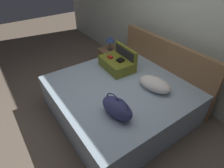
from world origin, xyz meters
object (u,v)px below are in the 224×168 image
(table_lamp, at_px, (110,39))
(pillow_near_headboard, at_px, (155,84))
(bed, at_px, (119,99))
(hard_case_large, at_px, (117,62))
(nightstand, at_px, (110,59))
(duffel_bag, at_px, (117,108))

(table_lamp, bearing_deg, pillow_near_headboard, -10.97)
(bed, height_order, hard_case_large, hard_case_large)
(nightstand, distance_m, table_lamp, 0.47)
(hard_case_large, distance_m, nightstand, 0.99)
(bed, distance_m, hard_case_large, 0.65)
(duffel_bag, distance_m, table_lamp, 2.04)
(bed, relative_size, nightstand, 4.24)
(hard_case_large, relative_size, nightstand, 1.33)
(duffel_bag, distance_m, pillow_near_headboard, 0.79)
(bed, relative_size, table_lamp, 6.14)
(pillow_near_headboard, bearing_deg, nightstand, 169.03)
(bed, bearing_deg, nightstand, 151.10)
(bed, bearing_deg, hard_case_large, 147.46)
(bed, bearing_deg, pillow_near_headboard, 47.14)
(duffel_bag, xyz_separation_m, pillow_near_headboard, (-0.12, 0.78, -0.04))
(bed, distance_m, table_lamp, 1.49)
(hard_case_large, bearing_deg, table_lamp, 156.20)
(hard_case_large, height_order, nightstand, hard_case_large)
(hard_case_large, xyz_separation_m, nightstand, (-0.80, 0.41, -0.42))
(pillow_near_headboard, bearing_deg, duffel_bag, -81.04)
(duffel_bag, bearing_deg, nightstand, 147.74)
(pillow_near_headboard, height_order, table_lamp, table_lamp)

